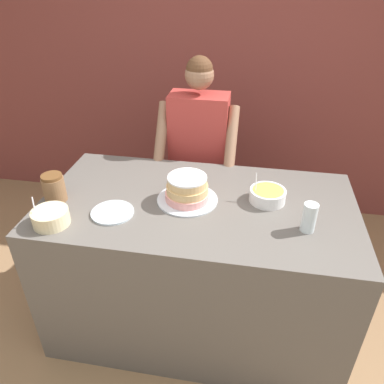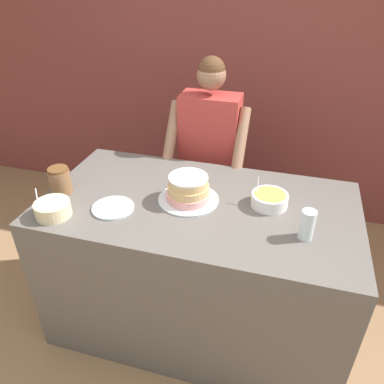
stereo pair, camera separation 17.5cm
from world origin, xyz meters
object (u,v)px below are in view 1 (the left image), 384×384
frosting_bowl_white (51,217)px  ceramic_plate (112,212)px  person_baker (198,149)px  cake (187,190)px  frosting_bowl_yellow (268,195)px  drinking_glass (309,218)px  stoneware_jar (54,188)px

frosting_bowl_white → ceramic_plate: 0.31m
person_baker → cake: 0.70m
cake → person_baker: bearing=94.1°
frosting_bowl_yellow → drinking_glass: frosting_bowl_yellow is taller
cake → ceramic_plate: 0.42m
ceramic_plate → stoneware_jar: size_ratio=1.43×
frosting_bowl_yellow → frosting_bowl_white: (-1.09, -0.41, 0.00)m
stoneware_jar → frosting_bowl_white: bearing=-68.3°
cake → frosting_bowl_yellow: bearing=9.1°
frosting_bowl_white → ceramic_plate: size_ratio=0.81×
person_baker → drinking_glass: person_baker is taller
drinking_glass → stoneware_jar: (-1.37, 0.04, 0.00)m
frosting_bowl_white → drinking_glass: size_ratio=1.21×
drinking_glass → ceramic_plate: drinking_glass is taller
frosting_bowl_yellow → stoneware_jar: bearing=-170.5°
cake → frosting_bowl_yellow: frosting_bowl_yellow is taller
frosting_bowl_white → drinking_glass: (1.29, 0.17, 0.03)m
stoneware_jar → frosting_bowl_yellow: bearing=9.5°
cake → drinking_glass: bearing=-14.3°
stoneware_jar → cake: bearing=9.7°
cake → drinking_glass: drinking_glass is taller
person_baker → cake: (0.05, -0.69, 0.07)m
person_baker → drinking_glass: bearing=-51.2°
stoneware_jar → drinking_glass: bearing=-1.6°
frosting_bowl_yellow → ceramic_plate: frosting_bowl_yellow is taller
ceramic_plate → person_baker: bearing=70.1°
frosting_bowl_white → stoneware_jar: frosting_bowl_white is taller
drinking_glass → person_baker: bearing=128.8°
person_baker → frosting_bowl_yellow: person_baker is taller
frosting_bowl_yellow → frosting_bowl_white: size_ratio=1.08×
frosting_bowl_white → stoneware_jar: bearing=111.7°
cake → ceramic_plate: cake is taller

